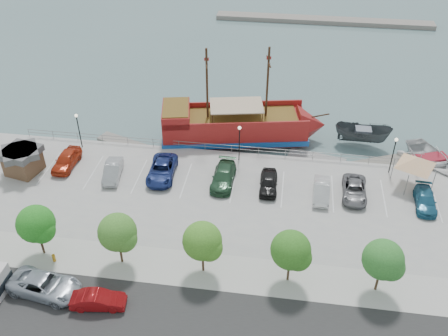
# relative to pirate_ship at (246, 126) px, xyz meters

# --- Properties ---
(ground) EXTENTS (160.00, 160.00, 0.00)m
(ground) POSITION_rel_pirate_ship_xyz_m (-0.20, -11.99, -2.06)
(ground) COLOR slate
(street) EXTENTS (100.00, 8.00, 0.04)m
(street) POSITION_rel_pirate_ship_xyz_m (-0.20, -27.99, -1.05)
(street) COLOR #2A2A2A
(street) RESTS_ON land_slab
(sidewalk) EXTENTS (100.00, 4.00, 0.05)m
(sidewalk) POSITION_rel_pirate_ship_xyz_m (-0.20, -21.99, -1.05)
(sidewalk) COLOR #B5B4AF
(sidewalk) RESTS_ON land_slab
(seawall_railing) EXTENTS (50.00, 0.06, 1.00)m
(seawall_railing) POSITION_rel_pirate_ship_xyz_m (-0.20, -4.19, -0.53)
(seawall_railing) COLOR gray
(seawall_railing) RESTS_ON land_slab
(far_shore) EXTENTS (40.00, 3.00, 0.80)m
(far_shore) POSITION_rel_pirate_ship_xyz_m (9.80, 43.01, -1.66)
(far_shore) COLOR gray
(far_shore) RESTS_ON ground
(pirate_ship) EXTENTS (19.83, 8.89, 12.31)m
(pirate_ship) POSITION_rel_pirate_ship_xyz_m (0.00, 0.00, 0.00)
(pirate_ship) COLOR maroon
(pirate_ship) RESTS_ON ground
(patrol_boat) EXTENTS (6.70, 3.13, 2.50)m
(patrol_boat) POSITION_rel_pirate_ship_xyz_m (13.54, 1.14, -0.81)
(patrol_boat) COLOR #414649
(patrol_boat) RESTS_ON ground
(speedboat) EXTENTS (7.46, 8.69, 1.52)m
(speedboat) POSITION_rel_pirate_ship_xyz_m (20.60, -2.16, -1.30)
(speedboat) COLOR silver
(speedboat) RESTS_ON ground
(dock_west) EXTENTS (6.65, 4.03, 0.37)m
(dock_west) POSITION_rel_pirate_ship_xyz_m (-14.37, -2.79, -1.88)
(dock_west) COLOR gray
(dock_west) RESTS_ON ground
(dock_mid) EXTENTS (6.66, 3.25, 0.37)m
(dock_mid) POSITION_rel_pirate_ship_xyz_m (8.36, -2.79, -1.88)
(dock_mid) COLOR gray
(dock_mid) RESTS_ON ground
(dock_east) EXTENTS (7.05, 4.56, 0.39)m
(dock_east) POSITION_rel_pirate_ship_xyz_m (15.21, -2.79, -1.87)
(dock_east) COLOR slate
(dock_east) RESTS_ON ground
(shed) EXTENTS (4.09, 4.09, 2.83)m
(shed) POSITION_rel_pirate_ship_xyz_m (-22.37, -10.91, 0.44)
(shed) COLOR brown
(shed) RESTS_ON land_slab
(canopy_tent) EXTENTS (5.97, 5.97, 3.91)m
(canopy_tent) POSITION_rel_pirate_ship_xyz_m (17.71, -7.38, 2.34)
(canopy_tent) COLOR slate
(canopy_tent) RESTS_ON land_slab
(street_van) EXTENTS (6.16, 3.50, 1.62)m
(street_van) POSITION_rel_pirate_ship_xyz_m (-13.14, -26.06, -0.25)
(street_van) COLOR #9DA7B4
(street_van) RESTS_ON street
(street_sedan) EXTENTS (4.35, 2.00, 1.38)m
(street_sedan) POSITION_rel_pirate_ship_xyz_m (-8.50, -26.77, -0.37)
(street_sedan) COLOR maroon
(street_sedan) RESTS_ON street
(fire_hydrant) EXTENTS (0.29, 0.29, 0.83)m
(fire_hydrant) POSITION_rel_pirate_ship_xyz_m (-13.90, -22.79, -0.61)
(fire_hydrant) COLOR #C58819
(fire_hydrant) RESTS_ON sidewalk
(lamp_post_left) EXTENTS (0.36, 0.36, 4.28)m
(lamp_post_left) POSITION_rel_pirate_ship_xyz_m (-18.20, -5.49, 1.88)
(lamp_post_left) COLOR black
(lamp_post_left) RESTS_ON land_slab
(lamp_post_mid) EXTENTS (0.36, 0.36, 4.28)m
(lamp_post_mid) POSITION_rel_pirate_ship_xyz_m (-0.20, -5.49, 1.88)
(lamp_post_mid) COLOR black
(lamp_post_mid) RESTS_ON land_slab
(lamp_post_right) EXTENTS (0.36, 0.36, 4.28)m
(lamp_post_right) POSITION_rel_pirate_ship_xyz_m (15.80, -5.49, 1.88)
(lamp_post_right) COLOR black
(lamp_post_right) RESTS_ON land_slab
(tree_b) EXTENTS (3.30, 3.20, 5.00)m
(tree_b) POSITION_rel_pirate_ship_xyz_m (-15.05, -22.06, 2.24)
(tree_b) COLOR #473321
(tree_b) RESTS_ON sidewalk
(tree_c) EXTENTS (3.30, 3.20, 5.00)m
(tree_c) POSITION_rel_pirate_ship_xyz_m (-8.05, -22.06, 2.24)
(tree_c) COLOR #473321
(tree_c) RESTS_ON sidewalk
(tree_d) EXTENTS (3.30, 3.20, 5.00)m
(tree_d) POSITION_rel_pirate_ship_xyz_m (-1.05, -22.06, 2.24)
(tree_d) COLOR #473321
(tree_d) RESTS_ON sidewalk
(tree_e) EXTENTS (3.30, 3.20, 5.00)m
(tree_e) POSITION_rel_pirate_ship_xyz_m (5.95, -22.06, 2.24)
(tree_e) COLOR #473321
(tree_e) RESTS_ON sidewalk
(tree_f) EXTENTS (3.30, 3.20, 5.00)m
(tree_f) POSITION_rel_pirate_ship_xyz_m (12.95, -22.06, 2.24)
(tree_f) COLOR #473321
(tree_f) RESTS_ON sidewalk
(parked_car_a) EXTENTS (2.03, 4.82, 1.63)m
(parked_car_a) POSITION_rel_pirate_ship_xyz_m (-18.35, -9.29, -0.25)
(parked_car_a) COLOR #B63216
(parked_car_a) RESTS_ON land_slab
(parked_car_b) EXTENTS (2.21, 4.68, 1.48)m
(parked_car_b) POSITION_rel_pirate_ship_xyz_m (-12.84, -10.42, -0.32)
(parked_car_b) COLOR #A4A6A9
(parked_car_b) RESTS_ON land_slab
(parked_car_c) EXTENTS (2.99, 5.87, 1.59)m
(parked_car_c) POSITION_rel_pirate_ship_xyz_m (-7.79, -9.59, -0.27)
(parked_car_c) COLOR navy
(parked_car_c) RESTS_ON land_slab
(parked_car_d) EXTENTS (2.31, 5.43, 1.56)m
(parked_car_d) POSITION_rel_pirate_ship_xyz_m (-1.28, -9.79, -0.28)
(parked_car_d) COLOR #274E33
(parked_car_d) RESTS_ON land_slab
(parked_car_e) EXTENTS (1.92, 4.48, 1.51)m
(parked_car_e) POSITION_rel_pirate_ship_xyz_m (3.35, -10.10, -0.31)
(parked_car_e) COLOR black
(parked_car_e) RESTS_ON land_slab
(parked_car_f) EXTENTS (1.66, 4.46, 1.45)m
(parked_car_f) POSITION_rel_pirate_ship_xyz_m (8.61, -10.61, -0.33)
(parked_car_f) COLOR silver
(parked_car_f) RESTS_ON land_slab
(parked_car_g) EXTENTS (2.53, 5.12, 1.40)m
(parked_car_g) POSITION_rel_pirate_ship_xyz_m (11.85, -10.04, -0.36)
(parked_car_g) COLOR slate
(parked_car_g) RESTS_ON land_slab
(parked_car_h) EXTENTS (2.10, 4.69, 1.33)m
(parked_car_h) POSITION_rel_pirate_ship_xyz_m (18.51, -10.60, -0.39)
(parked_car_h) COLOR #215F7E
(parked_car_h) RESTS_ON land_slab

